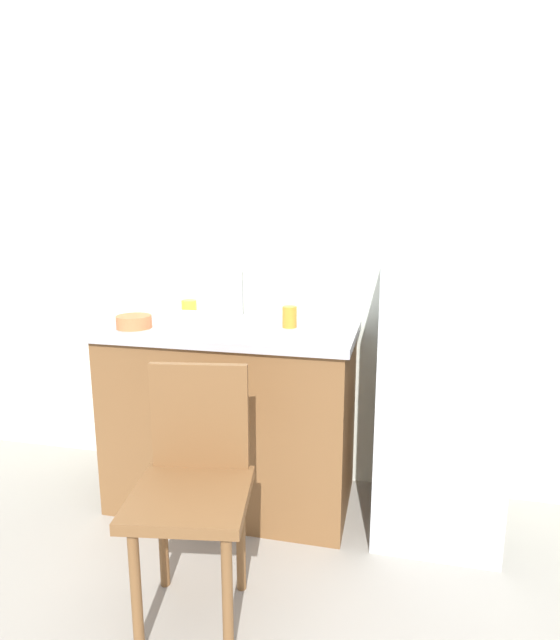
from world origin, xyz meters
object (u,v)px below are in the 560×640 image
(refrigerator, at_px, (438,394))
(terracotta_bowl, at_px, (134,322))
(cup_orange, at_px, (290,317))
(cup_yellow, at_px, (189,308))
(dish_tray, at_px, (189,319))
(chair, at_px, (194,481))

(refrigerator, height_order, terracotta_bowl, refrigerator)
(cup_orange, bearing_deg, cup_yellow, 165.91)
(refrigerator, bearing_deg, dish_tray, -179.02)
(chair, bearing_deg, cup_orange, 67.28)
(refrigerator, height_order, dish_tray, refrigerator)
(cup_orange, bearing_deg, refrigerator, -2.26)
(refrigerator, distance_m, cup_orange, 0.75)
(chair, distance_m, terracotta_bowl, 0.89)
(refrigerator, bearing_deg, cup_orange, 177.74)
(chair, height_order, dish_tray, dish_tray)
(refrigerator, height_order, chair, refrigerator)
(chair, xyz_separation_m, dish_tray, (-0.31, 0.71, 0.42))
(refrigerator, relative_size, terracotta_bowl, 7.76)
(chair, height_order, cup_orange, cup_orange)
(dish_tray, distance_m, cup_yellow, 0.20)
(dish_tray, bearing_deg, refrigerator, 0.98)
(chair, xyz_separation_m, cup_orange, (0.18, 0.76, 0.45))
(refrigerator, distance_m, terracotta_bowl, 1.43)
(refrigerator, relative_size, cup_yellow, 14.95)
(chair, xyz_separation_m, cup_yellow, (-0.38, 0.90, 0.44))
(chair, distance_m, dish_tray, 0.88)
(terracotta_bowl, bearing_deg, dish_tray, 31.14)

